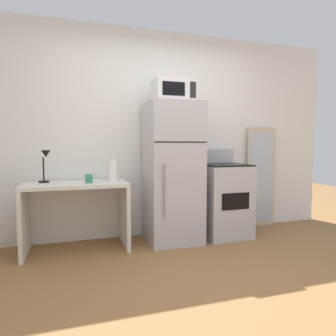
% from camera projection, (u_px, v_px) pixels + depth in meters
% --- Properties ---
extents(ground_plane, '(12.00, 12.00, 0.00)m').
position_uv_depth(ground_plane, '(213.00, 293.00, 2.33)').
color(ground_plane, olive).
extents(wall_back_white, '(5.00, 0.10, 2.60)m').
position_uv_depth(wall_back_white, '(156.00, 134.00, 3.85)').
color(wall_back_white, white).
rests_on(wall_back_white, ground).
extents(desk, '(1.10, 0.59, 0.75)m').
position_uv_depth(desk, '(77.00, 203.00, 3.26)').
color(desk, silver).
rests_on(desk, ground).
extents(desk_lamp, '(0.14, 0.12, 0.35)m').
position_uv_depth(desk_lamp, '(45.00, 161.00, 3.21)').
color(desk_lamp, black).
rests_on(desk_lamp, desk).
extents(paper_towel_roll, '(0.11, 0.11, 0.24)m').
position_uv_depth(paper_towel_roll, '(113.00, 171.00, 3.32)').
color(paper_towel_roll, white).
rests_on(paper_towel_roll, desk).
extents(coffee_mug, '(0.08, 0.08, 0.09)m').
position_uv_depth(coffee_mug, '(89.00, 179.00, 3.19)').
color(coffee_mug, '#338C66').
rests_on(coffee_mug, desk).
extents(refrigerator, '(0.62, 0.63, 1.65)m').
position_uv_depth(refrigerator, '(172.00, 173.00, 3.55)').
color(refrigerator, '#B7B7BC').
rests_on(refrigerator, ground).
extents(microwave, '(0.46, 0.35, 0.26)m').
position_uv_depth(microwave, '(173.00, 91.00, 3.46)').
color(microwave, silver).
rests_on(microwave, refrigerator).
extents(oven_range, '(0.57, 0.61, 1.10)m').
position_uv_depth(oven_range, '(223.00, 199.00, 3.80)').
color(oven_range, '#B7B7BC').
rests_on(oven_range, ground).
extents(leaning_mirror, '(0.44, 0.03, 1.40)m').
position_uv_depth(leaning_mirror, '(261.00, 177.00, 4.24)').
color(leaning_mirror, '#C6B793').
rests_on(leaning_mirror, ground).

